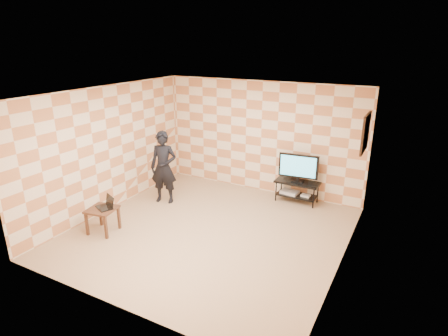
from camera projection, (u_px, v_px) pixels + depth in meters
The scene contains 14 objects.
floor at pixel (210, 232), 7.37m from camera, with size 5.00×5.00×0.00m, color tan.
wall_back at pixel (261, 137), 9.01m from camera, with size 5.00×0.02×2.70m, color beige.
wall_front at pixel (111, 222), 4.85m from camera, with size 5.00×0.02×2.70m, color beige.
wall_left at pixel (109, 149), 8.05m from camera, with size 0.02×5.00×2.70m, color beige.
wall_right at pixel (347, 192), 5.82m from camera, with size 0.02×5.00×2.70m, color beige.
ceiling at pixel (208, 94), 6.49m from camera, with size 5.00×5.00×0.02m, color white.
wall_art at pixel (366, 133), 6.93m from camera, with size 0.04×0.72×0.72m.
tv_stand at pixel (297, 187), 8.63m from camera, with size 1.00×0.45×0.50m.
tv at pixel (298, 167), 8.46m from camera, with size 0.90×0.20×0.65m.
dvd_player at pixel (290, 192), 8.76m from camera, with size 0.40×0.28×0.07m, color #BABABC.
game_console at pixel (306, 196), 8.58m from camera, with size 0.20×0.14×0.05m, color silver.
side_table at pixel (102, 213), 7.25m from camera, with size 0.59×0.59×0.50m.
laptop at pixel (106, 205), 7.25m from camera, with size 0.42×0.39×0.23m.
person at pixel (164, 167), 8.50m from camera, with size 0.61×0.40×1.67m, color black.
Camera 1 is at (3.35, -5.64, 3.60)m, focal length 30.00 mm.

